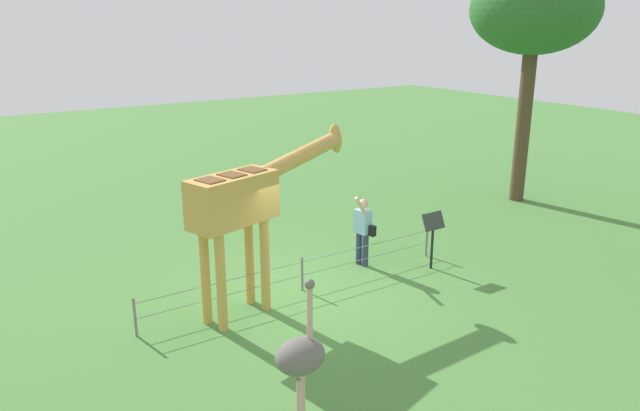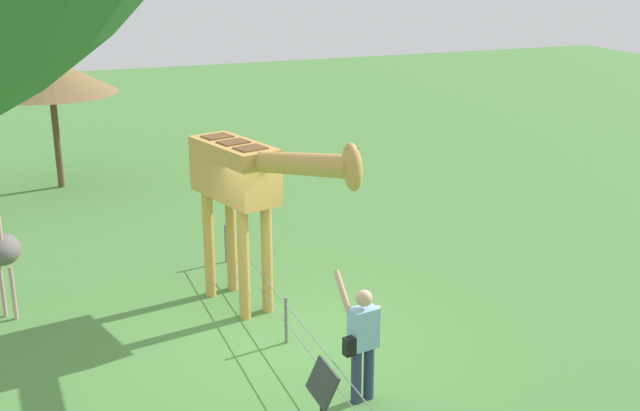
{
  "view_description": "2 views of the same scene",
  "coord_description": "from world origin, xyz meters",
  "views": [
    {
      "loc": [
        -6.15,
        -9.85,
        5.44
      ],
      "look_at": [
        0.53,
        0.22,
        1.73
      ],
      "focal_mm": 34.18,
      "sensor_mm": 36.0,
      "label": 1
    },
    {
      "loc": [
        10.27,
        -3.38,
        5.7
      ],
      "look_at": [
        0.29,
        0.52,
        2.23
      ],
      "focal_mm": 44.63,
      "sensor_mm": 36.0,
      "label": 2
    }
  ],
  "objects": [
    {
      "name": "tree_northeast",
      "position": [
        9.18,
        2.06,
        5.64
      ],
      "size": [
        3.69,
        3.69,
        7.01
      ],
      "color": "brown",
      "rests_on": "ground_plane"
    },
    {
      "name": "info_sign",
      "position": [
        3.07,
        -0.54,
        0.95
      ],
      "size": [
        0.56,
        0.21,
        1.32
      ],
      "color": "black",
      "rests_on": "ground_plane"
    },
    {
      "name": "ostrich",
      "position": [
        -2.44,
        -3.8,
        1.18
      ],
      "size": [
        0.7,
        0.56,
        2.25
      ],
      "color": "#CC9E93",
      "rests_on": "ground_plane"
    },
    {
      "name": "giraffe",
      "position": [
        -1.3,
        -0.1,
        2.21
      ],
      "size": [
        3.96,
        1.56,
        3.35
      ],
      "color": "gold",
      "rests_on": "ground_plane"
    },
    {
      "name": "ground_plane",
      "position": [
        0.0,
        0.0,
        0.0
      ],
      "size": [
        60.0,
        60.0,
        0.0
      ],
      "primitive_type": "plane",
      "color": "#4C843D"
    },
    {
      "name": "visitor",
      "position": [
        1.88,
        0.48,
        0.9
      ],
      "size": [
        0.58,
        0.57,
        1.75
      ],
      "color": "navy",
      "rests_on": "ground_plane"
    },
    {
      "name": "wire_fence",
      "position": [
        0.0,
        0.08,
        0.4
      ],
      "size": [
        7.05,
        0.05,
        0.75
      ],
      "color": "slate",
      "rests_on": "ground_plane"
    }
  ]
}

